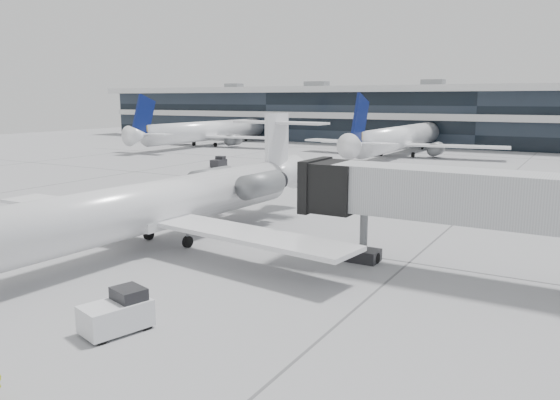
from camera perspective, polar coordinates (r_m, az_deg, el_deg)
The scene contains 9 objects.
ground at distance 34.66m, azimuth -2.70°, elevation -4.11°, with size 220.00×220.00×0.00m, color gray.
terminal at distance 111.74m, azimuth 20.83°, elevation 7.94°, with size 170.00×22.00×10.00m, color black.
bg_jet_left at distance 104.81m, azimuth -7.23°, elevation 5.67°, with size 32.00×40.00×9.60m, color white, non-canonical shape.
bg_jet_center at distance 87.64m, azimuth 12.51°, elevation 4.56°, with size 32.00×40.00×9.60m, color white, non-canonical shape.
regional_jet at distance 32.89m, azimuth -13.32°, elevation -0.53°, with size 26.50×33.08×7.64m.
jet_bridge at distance 27.88m, azimuth 20.91°, elevation 0.09°, with size 17.23×3.83×5.55m.
baggage_tug at distance 22.10m, azimuth -16.57°, elevation -11.26°, with size 2.14×2.84×1.61m.
traffic_cone at distance 44.14m, azimuth -11.58°, elevation -0.72°, with size 0.48×0.48×0.64m.
far_tug at distance 71.32m, azimuth -6.40°, elevation 3.94°, with size 1.45×2.29×1.40m.
Camera 1 is at (18.15, -28.19, 8.77)m, focal length 35.00 mm.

